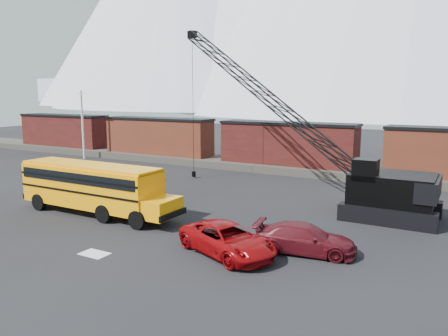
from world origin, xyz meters
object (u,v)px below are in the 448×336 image
object	(u,v)px
red_pickup	(227,239)
maroon_suv	(305,239)
school_bus	(95,186)
crawler_crane	(267,97)

from	to	relation	value
red_pickup	maroon_suv	bearing A→B (deg)	-34.77
school_bus	red_pickup	distance (m)	11.04
crawler_crane	school_bus	bearing A→B (deg)	-122.79
red_pickup	crawler_crane	xyz separation A→B (m)	(-3.83, 12.86, 6.62)
red_pickup	school_bus	bearing A→B (deg)	101.29
crawler_crane	maroon_suv	bearing A→B (deg)	-57.24
school_bus	red_pickup	xyz separation A→B (m)	(10.80, -2.05, -1.05)
maroon_suv	crawler_crane	size ratio (longest dim) A/B	0.23
crawler_crane	red_pickup	bearing A→B (deg)	-73.41
maroon_suv	red_pickup	bearing A→B (deg)	112.82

